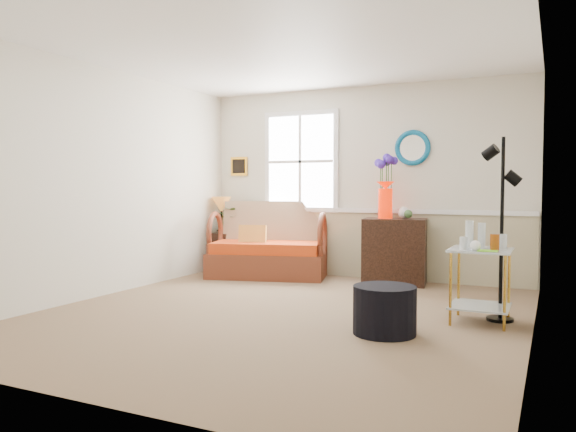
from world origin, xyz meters
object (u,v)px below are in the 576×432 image
at_px(cabinet, 395,251).
at_px(side_table, 480,286).
at_px(ottoman, 385,310).
at_px(loveseat, 268,239).
at_px(lamp_stand, 223,252).
at_px(floor_lamp, 502,229).

bearing_deg(cabinet, side_table, -62.53).
height_order(cabinet, ottoman, cabinet).
height_order(loveseat, cabinet, loveseat).
relative_size(cabinet, ottoman, 1.57).
bearing_deg(ottoman, lamp_stand, 141.87).
xyz_separation_m(lamp_stand, floor_lamp, (4.01, -1.56, 0.57)).
bearing_deg(lamp_stand, side_table, -24.21).
height_order(loveseat, lamp_stand, loveseat).
bearing_deg(cabinet, lamp_stand, 170.60).
distance_m(lamp_stand, cabinet, 2.61).
height_order(floor_lamp, ottoman, floor_lamp).
xyz_separation_m(loveseat, ottoman, (2.30, -2.28, -0.31)).
xyz_separation_m(side_table, floor_lamp, (0.16, 0.17, 0.51)).
xyz_separation_m(lamp_stand, side_table, (3.85, -1.73, 0.06)).
height_order(lamp_stand, cabinet, cabinet).
bearing_deg(floor_lamp, lamp_stand, 173.24).
distance_m(side_table, floor_lamp, 0.56).
bearing_deg(floor_lamp, ottoman, -117.70).
bearing_deg(loveseat, lamp_stand, 151.51).
xyz_separation_m(cabinet, ottoman, (0.56, -2.45, -0.21)).
distance_m(lamp_stand, side_table, 4.22).
distance_m(cabinet, side_table, 2.10).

